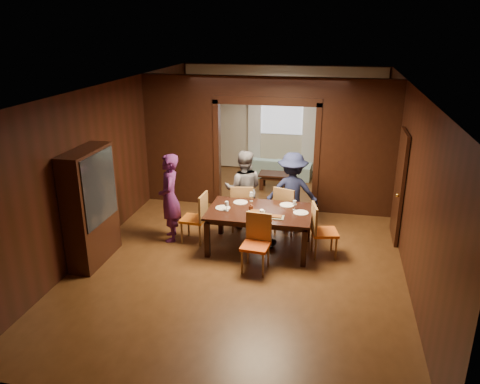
% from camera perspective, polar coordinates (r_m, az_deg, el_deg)
% --- Properties ---
extents(floor, '(9.00, 9.00, 0.00)m').
position_cam_1_polar(floor, '(9.21, 1.52, -5.38)').
color(floor, '#4D2E15').
rests_on(floor, ground).
extents(ceiling, '(5.50, 9.00, 0.02)m').
position_cam_1_polar(ceiling, '(8.39, 1.70, 12.81)').
color(ceiling, silver).
rests_on(ceiling, room_walls).
extents(room_walls, '(5.52, 9.01, 2.90)m').
position_cam_1_polar(room_walls, '(10.48, 3.45, 6.47)').
color(room_walls, black).
rests_on(room_walls, floor).
extents(person_purple, '(0.59, 0.71, 1.69)m').
position_cam_1_polar(person_purple, '(8.88, -8.57, -0.71)').
color(person_purple, '#4F1C51').
rests_on(person_purple, floor).
extents(person_grey, '(0.85, 0.71, 1.60)m').
position_cam_1_polar(person_grey, '(9.36, 0.43, 0.34)').
color(person_grey, slate).
rests_on(person_grey, floor).
extents(person_navy, '(1.08, 0.69, 1.60)m').
position_cam_1_polar(person_navy, '(9.27, 6.37, 0.00)').
color(person_navy, '#1A2043').
rests_on(person_navy, floor).
extents(sofa, '(1.87, 0.79, 0.54)m').
position_cam_1_polar(sofa, '(12.68, 4.54, 3.06)').
color(sofa, '#9CCBCC').
rests_on(sofa, floor).
extents(serving_bowl, '(0.35, 0.35, 0.09)m').
position_cam_1_polar(serving_bowl, '(8.49, 3.43, -1.78)').
color(serving_bowl, black).
rests_on(serving_bowl, dining_table).
extents(dining_table, '(1.86, 1.16, 0.76)m').
position_cam_1_polar(dining_table, '(8.57, 2.38, -4.62)').
color(dining_table, black).
rests_on(dining_table, floor).
extents(coffee_table, '(0.80, 0.50, 0.40)m').
position_cam_1_polar(coffee_table, '(11.76, 4.31, 1.35)').
color(coffee_table, black).
rests_on(coffee_table, floor).
extents(chair_left, '(0.46, 0.46, 0.97)m').
position_cam_1_polar(chair_left, '(8.86, -5.67, -3.10)').
color(chair_left, '#C45B12').
rests_on(chair_left, floor).
extents(chair_right, '(0.53, 0.53, 0.97)m').
position_cam_1_polar(chair_right, '(8.41, 10.29, -4.65)').
color(chair_right, '#DB5D14').
rests_on(chair_right, floor).
extents(chair_far_l, '(0.51, 0.51, 0.97)m').
position_cam_1_polar(chair_far_l, '(9.33, 0.25, -1.80)').
color(chair_far_l, orange).
rests_on(chair_far_l, floor).
extents(chair_far_r, '(0.56, 0.56, 0.97)m').
position_cam_1_polar(chair_far_r, '(9.26, 5.84, -2.08)').
color(chair_far_r, '#F14316').
rests_on(chair_far_r, floor).
extents(chair_near, '(0.48, 0.48, 0.97)m').
position_cam_1_polar(chair_near, '(7.80, 1.90, -6.38)').
color(chair_near, '#C54612').
rests_on(chair_near, floor).
extents(hutch, '(0.40, 1.20, 2.00)m').
position_cam_1_polar(hutch, '(8.33, -17.75, -1.72)').
color(hutch, black).
rests_on(hutch, floor).
extents(door_right, '(0.06, 0.90, 2.10)m').
position_cam_1_polar(door_right, '(9.25, 18.84, 0.63)').
color(door_right, black).
rests_on(door_right, floor).
extents(window_far, '(1.20, 0.03, 1.30)m').
position_cam_1_polar(window_far, '(12.92, 5.16, 9.89)').
color(window_far, silver).
rests_on(window_far, back_wall).
extents(curtain_left, '(0.35, 0.06, 2.40)m').
position_cam_1_polar(curtain_left, '(13.07, 1.78, 8.06)').
color(curtain_left, white).
rests_on(curtain_left, back_wall).
extents(curtain_right, '(0.35, 0.06, 2.40)m').
position_cam_1_polar(curtain_right, '(12.90, 8.42, 7.70)').
color(curtain_right, white).
rests_on(curtain_right, back_wall).
extents(plate_left, '(0.27, 0.27, 0.01)m').
position_cam_1_polar(plate_left, '(8.52, -2.11, -1.94)').
color(plate_left, silver).
rests_on(plate_left, dining_table).
extents(plate_far_l, '(0.27, 0.27, 0.01)m').
position_cam_1_polar(plate_far_l, '(8.78, 0.07, -1.26)').
color(plate_far_l, white).
rests_on(plate_far_l, dining_table).
extents(plate_far_r, '(0.27, 0.27, 0.01)m').
position_cam_1_polar(plate_far_r, '(8.69, 5.76, -1.58)').
color(plate_far_r, white).
rests_on(plate_far_r, dining_table).
extents(plate_right, '(0.27, 0.27, 0.01)m').
position_cam_1_polar(plate_right, '(8.37, 7.42, -2.51)').
color(plate_right, white).
rests_on(plate_right, dining_table).
extents(plate_near, '(0.27, 0.27, 0.01)m').
position_cam_1_polar(plate_near, '(8.08, 2.21, -3.21)').
color(plate_near, silver).
rests_on(plate_near, dining_table).
extents(platter_a, '(0.30, 0.20, 0.04)m').
position_cam_1_polar(platter_a, '(8.32, 2.00, -2.41)').
color(platter_a, slate).
rests_on(platter_a, dining_table).
extents(platter_b, '(0.30, 0.20, 0.04)m').
position_cam_1_polar(platter_b, '(8.13, 4.32, -3.02)').
color(platter_b, gray).
rests_on(platter_b, dining_table).
extents(wineglass_left, '(0.08, 0.08, 0.18)m').
position_cam_1_polar(wineglass_left, '(8.37, -1.64, -1.73)').
color(wineglass_left, silver).
rests_on(wineglass_left, dining_table).
extents(wineglass_far, '(0.08, 0.08, 0.18)m').
position_cam_1_polar(wineglass_far, '(8.82, 1.38, -0.57)').
color(wineglass_far, white).
rests_on(wineglass_far, dining_table).
extents(wineglass_right, '(0.08, 0.08, 0.18)m').
position_cam_1_polar(wineglass_right, '(8.47, 6.67, -1.60)').
color(wineglass_right, white).
rests_on(wineglass_right, dining_table).
extents(tumbler, '(0.07, 0.07, 0.14)m').
position_cam_1_polar(tumbler, '(8.11, 2.64, -2.64)').
color(tumbler, silver).
rests_on(tumbler, dining_table).
extents(condiment_jar, '(0.08, 0.08, 0.11)m').
position_cam_1_polar(condiment_jar, '(8.40, 1.34, -1.91)').
color(condiment_jar, '#451D10').
rests_on(condiment_jar, dining_table).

